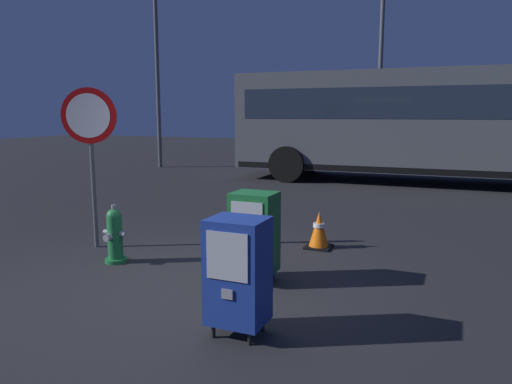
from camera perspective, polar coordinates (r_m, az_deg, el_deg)
name	(u,v)px	position (r m, az deg, el deg)	size (l,w,h in m)	color
ground_plane	(188,288)	(5.35, -8.16, -11.28)	(60.00, 60.00, 0.00)	#262628
fire_hydrant	(115,235)	(6.35, -16.48, -4.98)	(0.33, 0.31, 0.75)	#1E7238
newspaper_box_primary	(238,271)	(4.08, -2.17, -9.35)	(0.48, 0.42, 1.02)	black
newspaper_box_secondary	(254,232)	(5.34, -0.21, -4.84)	(0.48, 0.42, 1.02)	black
stop_sign	(90,134)	(6.97, -19.18, 6.54)	(0.71, 0.31, 2.23)	#4C4F54
traffic_cone	(319,230)	(6.81, 7.53, -4.51)	(0.36, 0.36, 0.53)	black
bus_near	(432,120)	(13.82, 20.24, 8.03)	(10.56, 2.97, 3.00)	#4C5156
street_light_near_left	(156,40)	(17.53, -11.80, 17.30)	(0.32, 0.32, 7.61)	#4C4F54
street_light_far_left	(382,25)	(16.31, 14.80, 18.68)	(0.32, 0.32, 8.09)	#4C4F54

